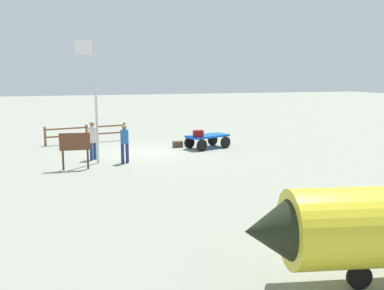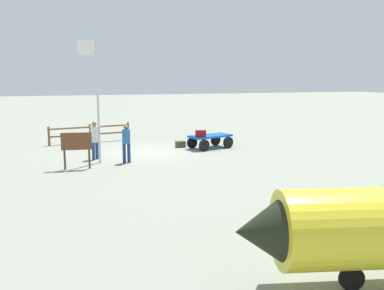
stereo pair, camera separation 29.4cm
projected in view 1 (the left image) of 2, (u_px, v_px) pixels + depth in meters
The scene contains 9 objects.
ground_plane at pixel (146, 152), 20.45m from camera, with size 120.00×120.00×0.00m, color gray.
luggage_cart at pixel (207, 139), 21.46m from camera, with size 2.39×1.76×0.68m.
suitcase_tan at pixel (198, 134), 20.74m from camera, with size 0.51×0.33×0.33m.
suitcase_navy at pixel (178, 144), 21.78m from camera, with size 0.48×0.38×0.32m.
worker_lead at pixel (125, 141), 17.77m from camera, with size 0.36×0.36×1.62m.
worker_trailing at pixel (93, 138), 18.48m from camera, with size 0.50×0.50×1.68m.
flagpole at pixel (94, 91), 17.40m from camera, with size 0.80×0.17×5.19m.
signboard at pixel (75, 145), 16.52m from camera, with size 1.18×0.17×1.46m.
wooden_fence at pixel (87, 132), 23.15m from camera, with size 4.42×0.95×1.01m.
Camera 1 is at (4.18, 19.80, 3.69)m, focal length 39.56 mm.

